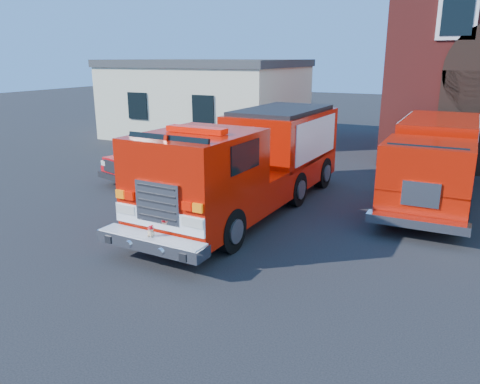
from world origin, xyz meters
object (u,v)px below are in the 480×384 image
at_px(pickup_truck, 171,156).
at_px(side_building, 208,98).
at_px(secondary_truck, 434,159).
at_px(fire_engine, 251,161).

bearing_deg(pickup_truck, side_building, 111.36).
bearing_deg(secondary_truck, side_building, 147.44).
bearing_deg(side_building, secondary_truck, -32.56).
distance_m(fire_engine, pickup_truck, 5.08).
distance_m(side_building, secondary_truck, 15.46).
height_order(fire_engine, secondary_truck, fire_engine).
bearing_deg(pickup_truck, fire_engine, -27.38).
xyz_separation_m(side_building, pickup_truck, (3.67, -9.37, -1.40)).
bearing_deg(fire_engine, secondary_truck, 34.75).
relative_size(fire_engine, secondary_truck, 1.22).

